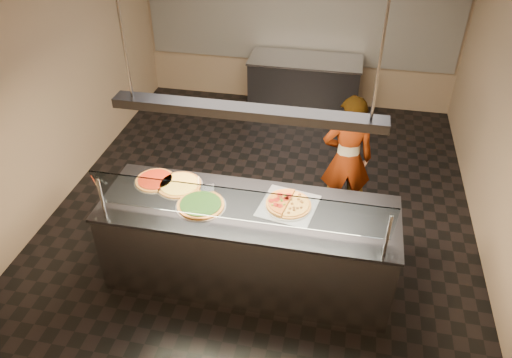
% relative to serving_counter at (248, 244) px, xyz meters
% --- Properties ---
extents(ground, '(5.00, 6.00, 0.02)m').
position_rel_serving_counter_xyz_m(ground, '(-0.07, 1.16, -0.48)').
color(ground, black).
rests_on(ground, ground).
extents(wall_back, '(5.00, 0.02, 3.00)m').
position_rel_serving_counter_xyz_m(wall_back, '(-0.07, 4.17, 1.03)').
color(wall_back, '#957A60').
rests_on(wall_back, ground).
extents(wall_front, '(5.00, 0.02, 3.00)m').
position_rel_serving_counter_xyz_m(wall_front, '(-0.07, -1.85, 1.03)').
color(wall_front, '#957A60').
rests_on(wall_front, ground).
extents(wall_left, '(0.02, 6.00, 3.00)m').
position_rel_serving_counter_xyz_m(wall_left, '(-2.58, 1.16, 1.03)').
color(wall_left, '#957A60').
rests_on(wall_left, ground).
extents(tile_band, '(4.90, 0.02, 1.20)m').
position_rel_serving_counter_xyz_m(tile_band, '(-0.07, 4.14, 0.83)').
color(tile_band, silver).
rests_on(tile_band, wall_back).
extents(serving_counter, '(2.84, 0.94, 0.93)m').
position_rel_serving_counter_xyz_m(serving_counter, '(0.00, 0.00, 0.00)').
color(serving_counter, '#B7B7BC').
rests_on(serving_counter, ground).
extents(sneeze_guard, '(2.60, 0.18, 0.54)m').
position_rel_serving_counter_xyz_m(sneeze_guard, '(0.00, -0.34, 0.76)').
color(sneeze_guard, '#B7B7BC').
rests_on(sneeze_guard, serving_counter).
extents(perforated_tray, '(0.59, 0.59, 0.01)m').
position_rel_serving_counter_xyz_m(perforated_tray, '(0.37, 0.11, 0.47)').
color(perforated_tray, silver).
rests_on(perforated_tray, serving_counter).
extents(half_pizza_pepperoni, '(0.28, 0.45, 0.05)m').
position_rel_serving_counter_xyz_m(half_pizza_pepperoni, '(0.26, 0.11, 0.50)').
color(half_pizza_pepperoni, brown).
rests_on(half_pizza_pepperoni, perforated_tray).
extents(half_pizza_sausage, '(0.28, 0.45, 0.04)m').
position_rel_serving_counter_xyz_m(half_pizza_sausage, '(0.47, 0.11, 0.49)').
color(half_pizza_sausage, brown).
rests_on(half_pizza_sausage, perforated_tray).
extents(pizza_spinach, '(0.48, 0.48, 0.03)m').
position_rel_serving_counter_xyz_m(pizza_spinach, '(-0.44, -0.06, 0.48)').
color(pizza_spinach, silver).
rests_on(pizza_spinach, serving_counter).
extents(pizza_cheese, '(0.47, 0.47, 0.03)m').
position_rel_serving_counter_xyz_m(pizza_cheese, '(-0.75, 0.21, 0.48)').
color(pizza_cheese, silver).
rests_on(pizza_cheese, serving_counter).
extents(pizza_tomato, '(0.42, 0.42, 0.03)m').
position_rel_serving_counter_xyz_m(pizza_tomato, '(-1.01, 0.23, 0.48)').
color(pizza_tomato, silver).
rests_on(pizza_tomato, serving_counter).
extents(pizza_spatula, '(0.23, 0.22, 0.02)m').
position_rel_serving_counter_xyz_m(pizza_spatula, '(-0.52, 0.24, 0.49)').
color(pizza_spatula, '#B7B7BC').
rests_on(pizza_spatula, pizza_spinach).
extents(prep_table, '(1.73, 0.74, 0.93)m').
position_rel_serving_counter_xyz_m(prep_table, '(0.10, 3.71, 0.00)').
color(prep_table, '#37373D').
rests_on(prep_table, ground).
extents(worker, '(0.63, 0.47, 1.58)m').
position_rel_serving_counter_xyz_m(worker, '(0.87, 1.24, 0.33)').
color(worker, '#413C4A').
rests_on(worker, ground).
extents(heat_lamp_housing, '(2.30, 0.18, 0.08)m').
position_rel_serving_counter_xyz_m(heat_lamp_housing, '(0.00, 0.00, 1.48)').
color(heat_lamp_housing, '#37373D').
rests_on(heat_lamp_housing, ceiling).
extents(lamp_rod_left, '(0.02, 0.02, 1.01)m').
position_rel_serving_counter_xyz_m(lamp_rod_left, '(-1.00, 0.00, 2.03)').
color(lamp_rod_left, '#B7B7BC').
rests_on(lamp_rod_left, ceiling).
extents(lamp_rod_right, '(0.02, 0.02, 1.01)m').
position_rel_serving_counter_xyz_m(lamp_rod_right, '(1.00, 0.00, 2.03)').
color(lamp_rod_right, '#B7B7BC').
rests_on(lamp_rod_right, ceiling).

